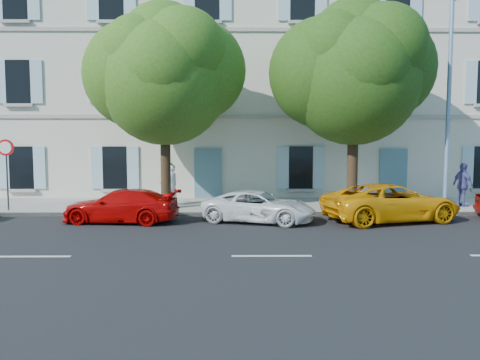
{
  "coord_description": "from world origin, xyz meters",
  "views": [
    {
      "loc": [
        -0.9,
        -15.45,
        2.88
      ],
      "look_at": [
        -0.73,
        2.0,
        1.4
      ],
      "focal_mm": 35.0,
      "sensor_mm": 36.0,
      "label": 1
    }
  ],
  "objects_px": {
    "car_yellow_supercar": "(391,202)",
    "tree_right": "(354,80)",
    "street_lamp": "(451,91)",
    "pedestrian_c": "(463,185)",
    "pedestrian_b": "(167,183)",
    "road_sign": "(6,159)",
    "pedestrian_a": "(171,185)",
    "car_red_coupe": "(121,206)",
    "car_white_coupe": "(259,207)",
    "tree_left": "(165,81)"
  },
  "relations": [
    {
      "from": "car_yellow_supercar",
      "to": "tree_right",
      "type": "xyz_separation_m",
      "value": [
        -0.87,
        2.16,
        4.58
      ]
    },
    {
      "from": "street_lamp",
      "to": "pedestrian_c",
      "type": "xyz_separation_m",
      "value": [
        1.1,
        0.99,
        -3.72
      ]
    },
    {
      "from": "pedestrian_c",
      "to": "pedestrian_b",
      "type": "bearing_deg",
      "value": 71.97
    },
    {
      "from": "road_sign",
      "to": "pedestrian_a",
      "type": "distance_m",
      "value": 6.44
    },
    {
      "from": "road_sign",
      "to": "car_yellow_supercar",
      "type": "bearing_deg",
      "value": -6.99
    },
    {
      "from": "street_lamp",
      "to": "pedestrian_a",
      "type": "bearing_deg",
      "value": 173.27
    },
    {
      "from": "road_sign",
      "to": "tree_right",
      "type": "bearing_deg",
      "value": 1.65
    },
    {
      "from": "car_red_coupe",
      "to": "car_yellow_supercar",
      "type": "relative_size",
      "value": 0.83
    },
    {
      "from": "street_lamp",
      "to": "pedestrian_a",
      "type": "distance_m",
      "value": 11.71
    },
    {
      "from": "car_white_coupe",
      "to": "road_sign",
      "type": "distance_m",
      "value": 10.04
    },
    {
      "from": "tree_left",
      "to": "tree_right",
      "type": "relative_size",
      "value": 0.99
    },
    {
      "from": "car_white_coupe",
      "to": "tree_right",
      "type": "height_order",
      "value": "tree_right"
    },
    {
      "from": "tree_left",
      "to": "pedestrian_c",
      "type": "bearing_deg",
      "value": 2.56
    },
    {
      "from": "car_white_coupe",
      "to": "tree_right",
      "type": "xyz_separation_m",
      "value": [
        3.85,
        2.25,
        4.71
      ]
    },
    {
      "from": "pedestrian_a",
      "to": "pedestrian_b",
      "type": "height_order",
      "value": "pedestrian_b"
    },
    {
      "from": "street_lamp",
      "to": "pedestrian_a",
      "type": "xyz_separation_m",
      "value": [
        -11.01,
        1.3,
        -3.76
      ]
    },
    {
      "from": "tree_right",
      "to": "pedestrian_b",
      "type": "xyz_separation_m",
      "value": [
        -7.56,
        1.13,
        -4.2
      ]
    },
    {
      "from": "car_yellow_supercar",
      "to": "pedestrian_b",
      "type": "relative_size",
      "value": 2.67
    },
    {
      "from": "car_red_coupe",
      "to": "pedestrian_b",
      "type": "distance_m",
      "value": 3.63
    },
    {
      "from": "pedestrian_a",
      "to": "pedestrian_b",
      "type": "relative_size",
      "value": 0.94
    },
    {
      "from": "car_red_coupe",
      "to": "pedestrian_b",
      "type": "relative_size",
      "value": 2.21
    },
    {
      "from": "car_yellow_supercar",
      "to": "pedestrian_a",
      "type": "xyz_separation_m",
      "value": [
        -8.23,
        3.02,
        0.34
      ]
    },
    {
      "from": "car_red_coupe",
      "to": "road_sign",
      "type": "bearing_deg",
      "value": -104.38
    },
    {
      "from": "car_white_coupe",
      "to": "tree_left",
      "type": "xyz_separation_m",
      "value": [
        -3.61,
        2.26,
        4.66
      ]
    },
    {
      "from": "pedestrian_b",
      "to": "car_white_coupe",
      "type": "bearing_deg",
      "value": 160.51
    },
    {
      "from": "road_sign",
      "to": "pedestrian_c",
      "type": "xyz_separation_m",
      "value": [
        18.33,
        0.94,
        -1.09
      ]
    },
    {
      "from": "car_yellow_supercar",
      "to": "pedestrian_a",
      "type": "height_order",
      "value": "pedestrian_a"
    },
    {
      "from": "tree_right",
      "to": "road_sign",
      "type": "height_order",
      "value": "tree_right"
    },
    {
      "from": "car_white_coupe",
      "to": "pedestrian_c",
      "type": "bearing_deg",
      "value": -54.2
    },
    {
      "from": "street_lamp",
      "to": "pedestrian_a",
      "type": "height_order",
      "value": "street_lamp"
    },
    {
      "from": "pedestrian_b",
      "to": "street_lamp",
      "type": "bearing_deg",
      "value": -165.1
    },
    {
      "from": "pedestrian_a",
      "to": "pedestrian_c",
      "type": "height_order",
      "value": "pedestrian_c"
    },
    {
      "from": "car_yellow_supercar",
      "to": "street_lamp",
      "type": "relative_size",
      "value": 0.6
    },
    {
      "from": "car_white_coupe",
      "to": "road_sign",
      "type": "relative_size",
      "value": 1.43
    },
    {
      "from": "pedestrian_c",
      "to": "car_white_coupe",
      "type": "bearing_deg",
      "value": 92.74
    },
    {
      "from": "tree_right",
      "to": "street_lamp",
      "type": "xyz_separation_m",
      "value": [
        3.65,
        -0.44,
        -0.49
      ]
    },
    {
      "from": "tree_left",
      "to": "pedestrian_a",
      "type": "height_order",
      "value": "tree_left"
    },
    {
      "from": "car_yellow_supercar",
      "to": "tree_left",
      "type": "distance_m",
      "value": 9.72
    },
    {
      "from": "road_sign",
      "to": "pedestrian_c",
      "type": "bearing_deg",
      "value": 2.94
    },
    {
      "from": "pedestrian_c",
      "to": "tree_left",
      "type": "bearing_deg",
      "value": 77.23
    },
    {
      "from": "tree_right",
      "to": "pedestrian_c",
      "type": "bearing_deg",
      "value": 6.62
    },
    {
      "from": "car_white_coupe",
      "to": "car_yellow_supercar",
      "type": "height_order",
      "value": "car_yellow_supercar"
    },
    {
      "from": "car_red_coupe",
      "to": "pedestrian_c",
      "type": "distance_m",
      "value": 13.75
    },
    {
      "from": "tree_right",
      "to": "pedestrian_b",
      "type": "distance_m",
      "value": 8.72
    },
    {
      "from": "car_yellow_supercar",
      "to": "tree_right",
      "type": "height_order",
      "value": "tree_right"
    },
    {
      "from": "car_white_coupe",
      "to": "tree_left",
      "type": "distance_m",
      "value": 6.31
    },
    {
      "from": "car_white_coupe",
      "to": "car_yellow_supercar",
      "type": "relative_size",
      "value": 0.81
    },
    {
      "from": "car_white_coupe",
      "to": "street_lamp",
      "type": "xyz_separation_m",
      "value": [
        7.49,
        1.82,
        4.22
      ]
    },
    {
      "from": "car_white_coupe",
      "to": "car_yellow_supercar",
      "type": "bearing_deg",
      "value": -71.17
    },
    {
      "from": "pedestrian_b",
      "to": "car_red_coupe",
      "type": "bearing_deg",
      "value": 94.34
    }
  ]
}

